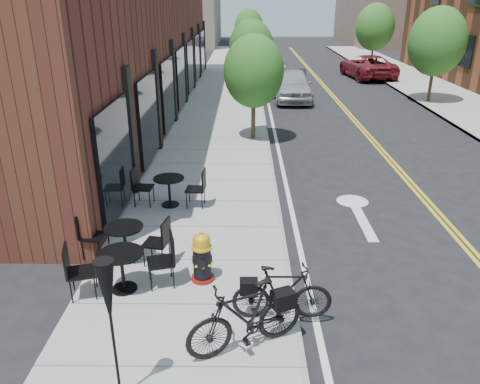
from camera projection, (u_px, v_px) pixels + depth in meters
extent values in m
plane|color=black|center=(289.00, 265.00, 9.61)|extent=(120.00, 120.00, 0.00)
cube|color=#9E9B93|center=(218.00, 132.00, 18.83)|extent=(4.00, 70.00, 0.12)
cube|color=#4E2119|center=(122.00, 35.00, 21.24)|extent=(5.00, 28.00, 7.00)
cylinder|color=#382B1E|center=(253.00, 117.00, 17.56)|extent=(0.16, 0.16, 1.61)
ellipsoid|color=#2E6B21|center=(254.00, 71.00, 16.91)|extent=(2.20, 2.20, 2.64)
cylinder|color=#382B1E|center=(251.00, 81.00, 24.93)|extent=(0.16, 0.16, 1.68)
ellipsoid|color=#2E6B21|center=(251.00, 47.00, 24.25)|extent=(2.30, 2.30, 2.76)
cylinder|color=#382B1E|center=(250.00, 62.00, 32.33)|extent=(0.16, 0.16, 1.57)
ellipsoid|color=#2E6B21|center=(250.00, 38.00, 31.70)|extent=(2.10, 2.10, 2.52)
cylinder|color=#382B1E|center=(249.00, 49.00, 39.69)|extent=(0.16, 0.16, 1.71)
ellipsoid|color=#2E6B21|center=(249.00, 27.00, 38.98)|extent=(2.40, 2.40, 2.88)
cylinder|color=#382B1E|center=(431.00, 83.00, 23.90)|extent=(0.16, 0.16, 1.82)
ellipsoid|color=#2E6B21|center=(437.00, 42.00, 23.11)|extent=(2.80, 2.80, 3.36)
cylinder|color=#382B1E|center=(372.00, 56.00, 34.97)|extent=(0.16, 0.16, 1.82)
ellipsoid|color=#2E6B21|center=(375.00, 27.00, 34.19)|extent=(2.80, 2.80, 3.36)
cylinder|color=maroon|center=(203.00, 278.00, 8.91)|extent=(0.50, 0.50, 0.07)
cylinder|color=black|center=(202.00, 263.00, 8.78)|extent=(0.39, 0.39, 0.66)
cylinder|color=gold|center=(202.00, 247.00, 8.65)|extent=(0.44, 0.44, 0.04)
cylinder|color=gold|center=(202.00, 243.00, 8.62)|extent=(0.38, 0.38, 0.15)
ellipsoid|color=gold|center=(201.00, 239.00, 8.59)|extent=(0.36, 0.36, 0.19)
cylinder|color=gold|center=(201.00, 234.00, 8.55)|extent=(0.06, 0.06, 0.07)
imported|color=black|center=(246.00, 317.00, 6.97)|extent=(1.95, 1.28, 1.14)
imported|color=black|center=(282.00, 293.00, 7.67)|extent=(1.66, 0.48, 0.99)
cylinder|color=black|center=(124.00, 289.00, 8.61)|extent=(0.57, 0.57, 0.03)
cylinder|color=black|center=(123.00, 272.00, 8.47)|extent=(0.08, 0.08, 0.74)
cylinder|color=black|center=(120.00, 253.00, 8.32)|extent=(0.99, 0.99, 0.03)
cylinder|color=black|center=(127.00, 259.00, 9.59)|extent=(0.53, 0.53, 0.03)
cylinder|color=black|center=(125.00, 243.00, 9.46)|extent=(0.07, 0.07, 0.72)
cylinder|color=black|center=(124.00, 227.00, 9.32)|extent=(0.92, 0.92, 0.03)
cylinder|color=black|center=(170.00, 204.00, 12.10)|extent=(0.49, 0.49, 0.03)
cylinder|color=black|center=(169.00, 192.00, 11.96)|extent=(0.07, 0.07, 0.72)
cylinder|color=black|center=(169.00, 178.00, 11.82)|extent=(0.85, 0.85, 0.03)
cylinder|color=black|center=(113.00, 334.00, 5.90)|extent=(0.04, 0.04, 2.05)
cone|color=black|center=(107.00, 293.00, 5.66)|extent=(0.25, 0.25, 0.90)
imported|color=#A1A5A9|center=(292.00, 85.00, 24.69)|extent=(2.00, 4.76, 1.61)
imported|color=black|center=(291.00, 83.00, 25.48)|extent=(1.88, 4.60, 1.48)
imported|color=#A4A4A8|center=(269.00, 63.00, 33.40)|extent=(2.20, 5.14, 1.48)
imported|color=maroon|center=(367.00, 66.00, 31.53)|extent=(3.18, 5.77, 1.53)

